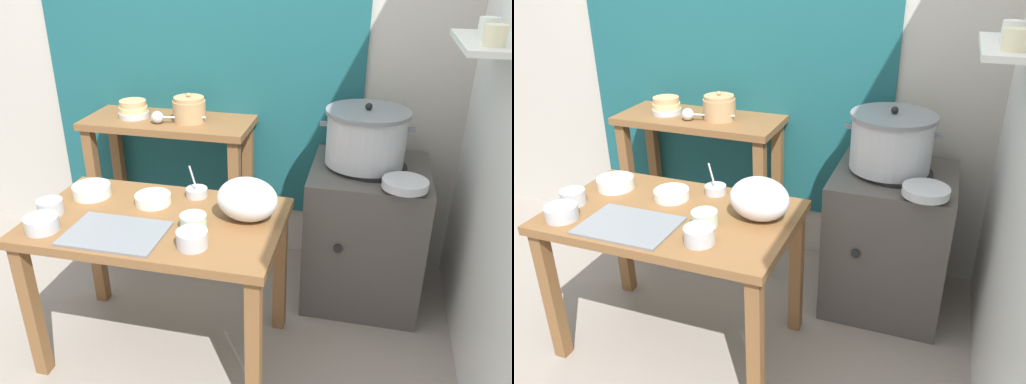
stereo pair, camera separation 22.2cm
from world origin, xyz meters
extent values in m
plane|color=gray|center=(0.00, 0.00, 0.00)|extent=(9.00, 9.00, 0.00)
cube|color=#B2ADA3|center=(0.10, 1.10, 1.30)|extent=(4.40, 0.10, 2.60)
cube|color=#195156|center=(-0.15, 1.04, 1.35)|extent=(1.90, 0.02, 2.10)
cube|color=silver|center=(1.25, 0.40, 1.45)|extent=(0.20, 0.56, 0.02)
cylinder|color=beige|center=(1.25, 0.24, 1.50)|extent=(0.08, 0.08, 0.08)
cylinder|color=silver|center=(1.25, 0.38, 1.50)|extent=(0.08, 0.08, 0.08)
cube|color=brown|center=(-0.01, 0.02, 0.70)|extent=(1.10, 0.66, 0.04)
cube|color=brown|center=(-0.51, -0.26, 0.34)|extent=(0.06, 0.06, 0.68)
cube|color=brown|center=(0.49, -0.26, 0.34)|extent=(0.06, 0.06, 0.68)
cube|color=brown|center=(-0.51, 0.30, 0.34)|extent=(0.06, 0.06, 0.68)
cube|color=brown|center=(0.49, 0.30, 0.34)|extent=(0.06, 0.06, 0.68)
cube|color=brown|center=(-0.27, 0.83, 0.88)|extent=(0.96, 0.40, 0.04)
cube|color=brown|center=(-0.70, 0.68, 0.43)|extent=(0.06, 0.06, 0.86)
cube|color=brown|center=(0.16, 0.68, 0.43)|extent=(0.06, 0.06, 0.86)
cube|color=brown|center=(-0.70, 0.98, 0.43)|extent=(0.06, 0.06, 0.86)
cube|color=brown|center=(0.16, 0.98, 0.43)|extent=(0.06, 0.06, 0.86)
cube|color=#4C4742|center=(0.87, 0.70, 0.38)|extent=(0.60, 0.60, 0.76)
cylinder|color=black|center=(0.87, 0.70, 0.77)|extent=(0.36, 0.36, 0.02)
cylinder|color=black|center=(0.75, 0.40, 0.45)|extent=(0.04, 0.02, 0.04)
cylinder|color=#B7BABF|center=(0.83, 0.72, 0.91)|extent=(0.40, 0.40, 0.26)
cylinder|color=slate|center=(0.83, 0.72, 1.05)|extent=(0.42, 0.42, 0.02)
sphere|color=black|center=(0.83, 0.72, 1.08)|extent=(0.04, 0.04, 0.04)
cube|color=slate|center=(0.62, 0.72, 0.98)|extent=(0.04, 0.02, 0.02)
cube|color=slate|center=(1.05, 0.72, 0.98)|extent=(0.04, 0.02, 0.02)
cylinder|color=tan|center=(-0.14, 0.83, 0.96)|extent=(0.18, 0.18, 0.12)
cylinder|color=tan|center=(-0.14, 0.83, 1.03)|extent=(0.17, 0.17, 0.02)
sphere|color=tan|center=(-0.14, 0.83, 1.05)|extent=(0.02, 0.02, 0.02)
cylinder|color=#B7BABF|center=(-0.48, 0.83, 0.92)|extent=(0.17, 0.17, 0.03)
cylinder|color=#E5C684|center=(-0.48, 0.83, 0.95)|extent=(0.16, 0.16, 0.03)
cylinder|color=tan|center=(-0.48, 0.83, 0.98)|extent=(0.15, 0.15, 0.03)
sphere|color=#B7BABF|center=(-0.30, 0.75, 0.94)|extent=(0.07, 0.07, 0.07)
cylinder|color=#B7BABF|center=(-0.15, 0.78, 0.94)|extent=(0.23, 0.06, 0.01)
cube|color=slate|center=(-0.12, -0.15, 0.72)|extent=(0.40, 0.28, 0.01)
ellipsoid|color=white|center=(0.37, 0.10, 0.82)|extent=(0.26, 0.19, 0.19)
cylinder|color=#B7BABF|center=(1.03, 0.46, 0.80)|extent=(0.21, 0.21, 0.04)
cylinder|color=#B7BABF|center=(0.08, 0.27, 0.74)|extent=(0.10, 0.10, 0.04)
cylinder|color=#BFB28C|center=(0.08, 0.27, 0.75)|extent=(0.09, 0.09, 0.01)
cylinder|color=#B7BABF|center=(0.08, 0.26, 0.80)|extent=(0.06, 0.03, 0.15)
cylinder|color=#B7D1AD|center=(0.18, -0.03, 0.75)|extent=(0.11, 0.11, 0.07)
cylinder|color=maroon|center=(0.18, -0.03, 0.78)|extent=(0.09, 0.09, 0.01)
cylinder|color=silver|center=(-0.40, 0.16, 0.75)|extent=(0.18, 0.18, 0.05)
cylinder|color=maroon|center=(-0.40, 0.16, 0.77)|extent=(0.15, 0.15, 0.01)
cylinder|color=#B7BABF|center=(-0.43, -0.18, 0.75)|extent=(0.14, 0.14, 0.06)
cylinder|color=beige|center=(-0.43, -0.18, 0.78)|extent=(0.12, 0.12, 0.01)
cylinder|color=silver|center=(-0.09, 0.15, 0.74)|extent=(0.16, 0.16, 0.04)
cylinder|color=maroon|center=(-0.09, 0.15, 0.76)|extent=(0.14, 0.14, 0.01)
cylinder|color=#B7BABF|center=(0.22, -0.16, 0.75)|extent=(0.12, 0.12, 0.07)
cylinder|color=beige|center=(0.22, -0.16, 0.78)|extent=(0.11, 0.11, 0.01)
cylinder|color=#B7BABF|center=(-0.48, -0.04, 0.75)|extent=(0.11, 0.11, 0.07)
cylinder|color=#BFB28C|center=(-0.48, -0.04, 0.78)|extent=(0.10, 0.10, 0.01)
camera|label=1|loc=(0.85, -1.78, 1.78)|focal=35.82mm
camera|label=2|loc=(1.06, -1.71, 1.78)|focal=35.82mm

